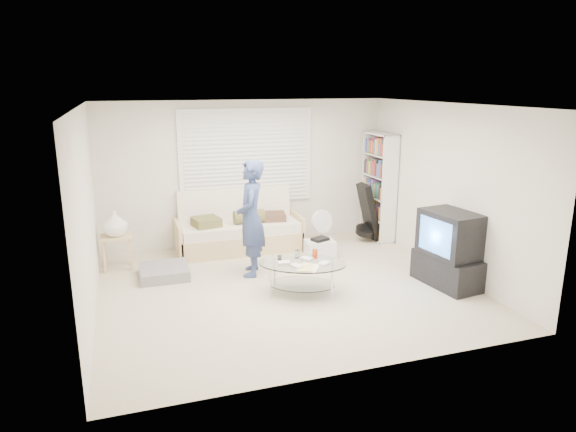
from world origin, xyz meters
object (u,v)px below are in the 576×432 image
object	(u,v)px
bookshelf	(379,187)
coffee_table	(302,268)
futon_sofa	(239,231)
tv_unit	(449,250)

from	to	relation	value
bookshelf	coffee_table	world-z (taller)	bookshelf
futon_sofa	coffee_table	world-z (taller)	futon_sofa
tv_unit	coffee_table	distance (m)	2.08
coffee_table	bookshelf	bearing A→B (deg)	42.67
bookshelf	coffee_table	distance (m)	3.01
bookshelf	tv_unit	size ratio (longest dim) A/B	1.81
bookshelf	futon_sofa	bearing A→B (deg)	177.50
tv_unit	coffee_table	xyz separation A→B (m)	(-2.05, 0.34, -0.16)
tv_unit	bookshelf	bearing A→B (deg)	86.95
tv_unit	coffee_table	world-z (taller)	tv_unit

